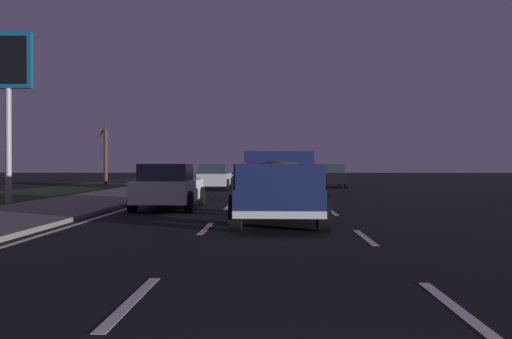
{
  "coord_description": "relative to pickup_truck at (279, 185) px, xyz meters",
  "views": [
    {
      "loc": [
        -1.84,
        0.2,
        1.52
      ],
      "look_at": [
        13.16,
        0.62,
        1.38
      ],
      "focal_mm": 38.41,
      "sensor_mm": 36.0,
      "label": 1
    }
  ],
  "objects": [
    {
      "name": "grass_verge",
      "position": [
        14.54,
        12.45,
        -0.98
      ],
      "size": [
        108.0,
        6.0,
        0.01
      ],
      "primitive_type": "cube",
      "color": "#1E3819",
      "rests_on": "ground"
    },
    {
      "name": "sedan_black",
      "position": [
        22.2,
        -3.67,
        -0.2
      ],
      "size": [
        4.44,
        2.09,
        1.54
      ],
      "color": "black",
      "rests_on": "ground"
    },
    {
      "name": "sidewalk_shoulder",
      "position": [
        14.54,
        7.45,
        -0.92
      ],
      "size": [
        108.0,
        4.0,
        0.12
      ],
      "primitive_type": "cube",
      "color": "slate",
      "rests_on": "ground"
    },
    {
      "name": "sedan_white",
      "position": [
        4.38,
        3.71,
        -0.2
      ],
      "size": [
        4.4,
        2.03,
        1.54
      ],
      "color": "silver",
      "rests_on": "ground"
    },
    {
      "name": "lane_markings",
      "position": [
        17.76,
        3.09,
        -0.98
      ],
      "size": [
        108.0,
        7.04,
        0.01
      ],
      "color": "silver",
      "rests_on": "ground"
    },
    {
      "name": "gas_price_sign",
      "position": [
        6.9,
        10.53,
        4.05
      ],
      "size": [
        0.27,
        1.9,
        6.7
      ],
      "color": "#99999E",
      "rests_on": "ground"
    },
    {
      "name": "sedan_silver",
      "position": [
        18.57,
        3.65,
        -0.2
      ],
      "size": [
        4.4,
        2.02,
        1.54
      ],
      "color": "#B2B5BA",
      "rests_on": "ground"
    },
    {
      "name": "ground",
      "position": [
        14.54,
        -0.0,
        -0.98
      ],
      "size": [
        144.0,
        144.0,
        0.0
      ],
      "primitive_type": "plane",
      "color": "black"
    },
    {
      "name": "sedan_green",
      "position": [
        29.16,
        -3.3,
        -0.2
      ],
      "size": [
        4.44,
        2.09,
        1.54
      ],
      "color": "#14592D",
      "rests_on": "ground"
    },
    {
      "name": "pickup_truck",
      "position": [
        0.0,
        0.0,
        0.0
      ],
      "size": [
        5.44,
        2.31,
        1.87
      ],
      "color": "#141E4C",
      "rests_on": "ground"
    },
    {
      "name": "bare_tree_far",
      "position": [
        26.29,
        12.61,
        1.23
      ],
      "size": [
        0.79,
        0.87,
        4.59
      ],
      "color": "#423323",
      "rests_on": "ground"
    }
  ]
}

